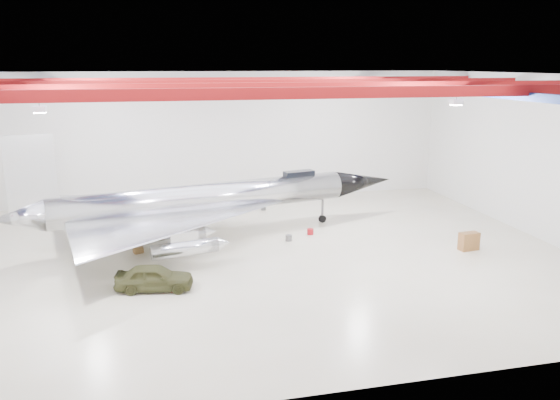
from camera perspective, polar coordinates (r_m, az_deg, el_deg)
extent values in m
plane|color=beige|center=(34.08, -3.44, -5.88)|extent=(40.00, 40.00, 0.00)
plane|color=silver|center=(47.31, -6.60, 6.54)|extent=(40.00, 0.00, 40.00)
plane|color=silver|center=(40.89, 25.34, 4.11)|extent=(0.00, 30.00, 30.00)
plane|color=#0A0F38|center=(32.05, -3.74, 12.94)|extent=(40.00, 40.00, 0.00)
cube|color=maroon|center=(23.24, -0.05, 11.08)|extent=(39.50, 0.25, 0.50)
cube|color=maroon|center=(29.11, -2.74, 11.66)|extent=(39.50, 0.25, 0.50)
cube|color=maroon|center=(35.03, -4.53, 12.04)|extent=(39.50, 0.25, 0.50)
cube|color=maroon|center=(40.97, -5.81, 12.29)|extent=(39.50, 0.25, 0.50)
cube|color=#0D1C4E|center=(32.38, -25.51, 10.05)|extent=(0.25, 29.50, 0.40)
cube|color=#0D1C4E|center=(36.02, 15.86, 11.13)|extent=(0.25, 29.50, 0.40)
cube|color=silver|center=(26.14, -23.82, 8.70)|extent=(0.55, 0.55, 0.25)
cube|color=silver|center=(29.85, 17.93, 9.72)|extent=(0.55, 0.55, 0.25)
cube|color=silver|center=(37.98, -20.57, 10.30)|extent=(0.55, 0.55, 0.25)
cube|color=silver|center=(40.62, 9.19, 11.19)|extent=(0.55, 0.55, 0.25)
cylinder|color=silver|center=(37.05, -7.75, 0.18)|extent=(20.02, 6.10, 2.00)
cone|color=black|center=(42.32, 8.66, 1.89)|extent=(5.32, 3.00, 2.00)
cone|color=silver|center=(35.56, -25.77, -1.71)|extent=(3.36, 2.58, 2.00)
cube|color=silver|center=(34.99, -24.59, 2.57)|extent=(2.77, 0.70, 4.51)
cube|color=black|center=(39.38, 1.99, 2.69)|extent=(2.32, 1.24, 0.50)
cylinder|color=silver|center=(31.56, -9.90, -5.03)|extent=(3.91, 1.67, 0.90)
cylinder|color=silver|center=(33.87, -11.02, -3.75)|extent=(3.91, 1.67, 0.90)
cylinder|color=silver|center=(39.51, -13.15, -1.29)|extent=(3.91, 1.67, 0.90)
cylinder|color=silver|center=(41.89, -13.87, -0.46)|extent=(3.91, 1.67, 0.90)
cylinder|color=#59595B|center=(40.98, 4.46, -1.13)|extent=(0.18, 0.18, 1.80)
cylinder|color=black|center=(41.15, 4.44, -1.97)|extent=(0.59, 0.33, 0.56)
cylinder|color=#59595B|center=(34.29, -12.81, -4.51)|extent=(0.18, 0.18, 1.80)
cylinder|color=black|center=(34.48, -12.76, -5.48)|extent=(0.59, 0.33, 0.56)
cylinder|color=#59595B|center=(38.99, -14.40, -2.34)|extent=(0.18, 0.18, 1.80)
cylinder|color=black|center=(39.17, -14.34, -3.21)|extent=(0.59, 0.33, 0.56)
imported|color=#3B3D1E|center=(29.70, -13.00, -7.90)|extent=(4.24, 2.25, 1.37)
cube|color=brown|center=(37.01, 19.13, -4.09)|extent=(1.32, 0.78, 1.15)
cube|color=olive|center=(35.67, -14.60, -5.08)|extent=(0.69, 0.63, 0.39)
cylinder|color=#59595B|center=(36.85, 0.92, -3.98)|extent=(0.55, 0.55, 0.40)
cube|color=#59595B|center=(41.14, -18.29, -2.85)|extent=(0.46, 0.38, 0.30)
cylinder|color=#A01017|center=(38.25, 3.19, -3.31)|extent=(0.56, 0.56, 0.41)
cube|color=olive|center=(37.58, -10.00, -3.88)|extent=(0.54, 0.45, 0.35)
cylinder|color=#59595B|center=(44.50, -1.75, -0.82)|extent=(0.54, 0.54, 0.39)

